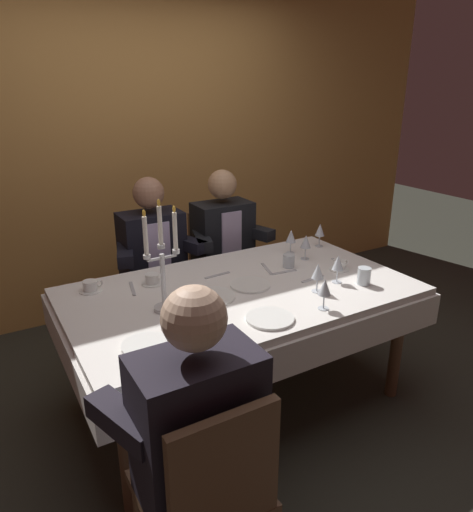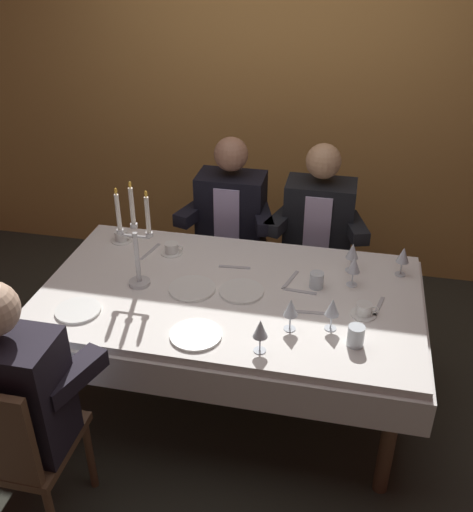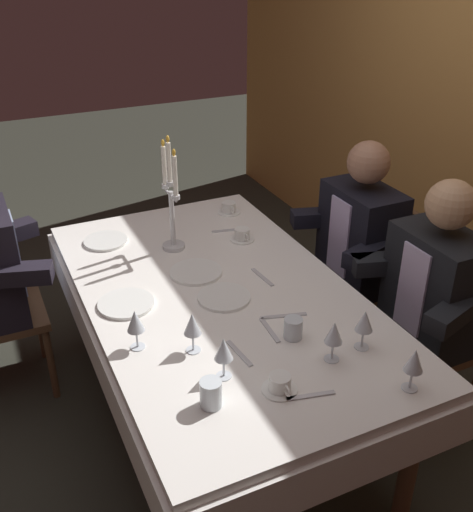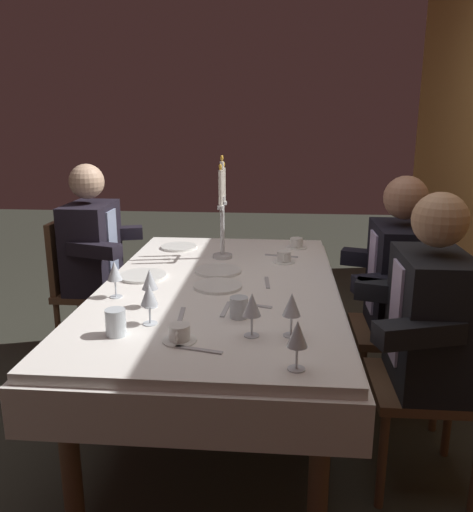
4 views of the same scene
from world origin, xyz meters
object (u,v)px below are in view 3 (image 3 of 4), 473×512
object	(u,v)px
wine_glass_2	(135,322)
coffee_cup_0	(229,208)
wine_glass_0	(334,334)
seated_diner_2	(436,288)
wine_glass_4	(192,325)
coffee_cup_1	(242,235)
candelabra	(171,205)
wine_glass_5	(365,322)
dinner_plate_1	(126,304)
water_tumbler_1	(293,328)
coffee_cup_2	(280,384)
water_tumbler_0	(211,394)
seated_diner_1	(361,236)
wine_glass_3	(224,350)
dining_table	(219,315)
dinner_plate_0	(224,297)
wine_glass_1	(414,361)
dinner_plate_3	(106,241)
dinner_plate_2	(196,272)

from	to	relation	value
wine_glass_2	coffee_cup_0	world-z (taller)	wine_glass_2
wine_glass_0	seated_diner_2	bearing A→B (deg)	108.35
wine_glass_4	coffee_cup_1	bearing A→B (deg)	143.06
candelabra	wine_glass_5	distance (m)	1.12
candelabra	dinner_plate_1	distance (m)	0.58
seated_diner_2	dinner_plate_1	bearing A→B (deg)	-108.94
water_tumbler_1	coffee_cup_0	bearing A→B (deg)	167.44
dinner_plate_1	coffee_cup_0	bearing A→B (deg)	130.54
candelabra	dinner_plate_1	bearing A→B (deg)	-41.70
dinner_plate_1	coffee_cup_2	world-z (taller)	coffee_cup_2
water_tumbler_0	coffee_cup_2	distance (m)	0.24
coffee_cup_1	seated_diner_1	bearing A→B (deg)	69.64
wine_glass_3	coffee_cup_1	size ratio (longest dim) A/B	1.24
wine_glass_5	dining_table	bearing A→B (deg)	-150.66
dinner_plate_0	water_tumbler_1	world-z (taller)	water_tumbler_1
wine_glass_4	water_tumbler_0	xyz separation A→B (m)	(0.30, -0.05, -0.07)
water_tumbler_0	coffee_cup_2	world-z (taller)	water_tumbler_0
wine_glass_1	seated_diner_2	size ratio (longest dim) A/B	0.13
dining_table	wine_glass_3	distance (m)	0.61
coffee_cup_0	coffee_cup_1	xyz separation A→B (m)	(0.33, -0.08, 0.00)
dinner_plate_3	wine_glass_3	distance (m)	1.20
water_tumbler_1	coffee_cup_0	size ratio (longest dim) A/B	0.63
wine_glass_1	coffee_cup_2	size ratio (longest dim) A/B	1.24
candelabra	wine_glass_4	xyz separation A→B (m)	(0.80, -0.21, -0.12)
coffee_cup_1	wine_glass_1	bearing A→B (deg)	1.60
water_tumbler_1	coffee_cup_1	world-z (taller)	water_tumbler_1
dining_table	dinner_plate_1	size ratio (longest dim) A/B	8.22
candelabra	coffee_cup_2	distance (m)	1.15
dinner_plate_0	wine_glass_3	distance (m)	0.51
dining_table	dinner_plate_3	xyz separation A→B (m)	(-0.67, -0.33, 0.13)
water_tumbler_1	seated_diner_2	distance (m)	0.76
dining_table	wine_glass_4	size ratio (longest dim) A/B	11.83
wine_glass_3	water_tumbler_0	distance (m)	0.16
wine_glass_4	seated_diner_2	size ratio (longest dim) A/B	0.13
candelabra	dining_table	bearing A→B (deg)	4.42
seated_diner_2	coffee_cup_2	bearing A→B (deg)	-72.59
wine_glass_5	wine_glass_4	bearing A→B (deg)	-113.34
coffee_cup_2	water_tumbler_0	bearing A→B (deg)	-97.80
candelabra	water_tumbler_1	bearing A→B (deg)	10.40
dining_table	wine_glass_1	bearing A→B (deg)	22.06
wine_glass_0	candelabra	bearing A→B (deg)	-168.13
coffee_cup_1	wine_glass_0	bearing A→B (deg)	-6.80
dinner_plate_0	water_tumbler_1	xyz separation A→B (m)	(0.36, 0.13, 0.03)
dinner_plate_0	water_tumbler_1	distance (m)	0.39
dinner_plate_0	seated_diner_2	bearing A→B (deg)	70.85
dinner_plate_3	seated_diner_1	distance (m)	1.30
wine_glass_2	water_tumbler_1	distance (m)	0.60
dining_table	dinner_plate_1	world-z (taller)	dinner_plate_1
dinner_plate_2	coffee_cup_0	distance (m)	0.68
wine_glass_0	seated_diner_2	size ratio (longest dim) A/B	0.13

